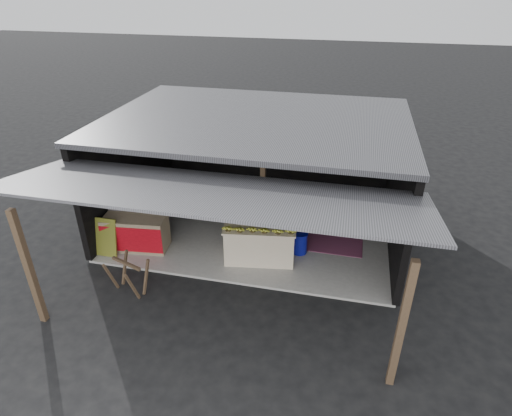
% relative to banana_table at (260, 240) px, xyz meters
% --- Properties ---
extents(ground, '(80.00, 80.00, 0.00)m').
position_rel_banana_table_xyz_m(ground, '(-0.41, -1.08, -0.52)').
color(ground, black).
rests_on(ground, ground).
extents(concrete_slab, '(7.00, 5.00, 0.06)m').
position_rel_banana_table_xyz_m(concrete_slab, '(-0.41, 1.42, -0.49)').
color(concrete_slab, gray).
rests_on(concrete_slab, ground).
extents(shophouse, '(7.40, 7.29, 3.02)m').
position_rel_banana_table_xyz_m(shophouse, '(-0.41, 1.73, 1.58)').
color(shophouse, black).
rests_on(shophouse, ground).
extents(banana_table, '(1.78, 1.24, 0.91)m').
position_rel_banana_table_xyz_m(banana_table, '(0.00, 0.00, 0.00)').
color(banana_table, silver).
rests_on(banana_table, concrete_slab).
extents(banana_pile, '(1.64, 1.13, 0.18)m').
position_rel_banana_table_xyz_m(banana_pile, '(0.00, 0.00, 0.54)').
color(banana_pile, yellow).
rests_on(banana_pile, banana_table).
extents(white_crate, '(0.92, 0.65, 0.98)m').
position_rel_banana_table_xyz_m(white_crate, '(-0.07, 0.91, 0.03)').
color(white_crate, white).
rests_on(white_crate, concrete_slab).
extents(neighbor_stall, '(1.57, 0.84, 1.55)m').
position_rel_banana_table_xyz_m(neighbor_stall, '(-3.03, -0.28, 0.01)').
color(neighbor_stall, '#998466').
rests_on(neighbor_stall, concrete_slab).
extents(green_signboard, '(0.63, 0.26, 0.94)m').
position_rel_banana_table_xyz_m(green_signboard, '(-3.63, -0.73, 0.02)').
color(green_signboard, black).
rests_on(green_signboard, concrete_slab).
extents(sawhorse, '(0.87, 0.87, 0.78)m').
position_rel_banana_table_xyz_m(sawhorse, '(-2.44, -1.82, -0.03)').
color(sawhorse, '#503A28').
rests_on(sawhorse, ground).
extents(water_barrel, '(0.35, 0.35, 0.52)m').
position_rel_banana_table_xyz_m(water_barrel, '(0.90, 0.38, -0.20)').
color(water_barrel, '#0D1292').
rests_on(water_barrel, concrete_slab).
extents(plastic_chair, '(0.56, 0.56, 0.99)m').
position_rel_banana_table_xyz_m(plastic_chair, '(1.82, 1.63, 0.13)').
color(plastic_chair, '#0B0932').
rests_on(plastic_chair, concrete_slab).
extents(magenta_rug, '(1.51, 1.01, 0.01)m').
position_rel_banana_table_xyz_m(magenta_rug, '(1.65, 0.96, -0.45)').
color(magenta_rug, '#791B4A').
rests_on(magenta_rug, concrete_slab).
extents(picture_frames, '(1.62, 0.04, 0.46)m').
position_rel_banana_table_xyz_m(picture_frames, '(-0.58, 3.81, 1.41)').
color(picture_frames, black).
rests_on(picture_frames, shophouse).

